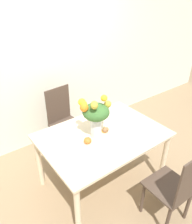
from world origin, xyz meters
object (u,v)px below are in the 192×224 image
Objects in this scene: flower_vase at (95,115)px; dining_chair_far_side at (176,187)px; turkey_figurine at (105,129)px; dining_chair_near_window at (64,121)px; pumpkin at (88,140)px.

flower_vase is 0.51× the size of dining_chair_far_side.
flower_vase is 0.29m from turkey_figurine.
dining_chair_far_side is at bearing -77.24° from turkey_figurine.
flower_vase reaches higher than dining_chair_near_window.
dining_chair_near_window is (-0.08, 0.87, -0.30)m from turkey_figurine.
flower_vase is at bearing -67.35° from dining_chair_far_side.
dining_chair_near_window is at bearing 77.25° from pumpkin.
dining_chair_near_window is at bearing 85.64° from flower_vase.
pumpkin is at bearing -168.95° from turkey_figurine.
pumpkin is at bearing -160.27° from flower_vase.
pumpkin is at bearing -58.29° from dining_chair_far_side.
dining_chair_near_window and dining_chair_far_side have the same top height.
turkey_figurine is at bearing -75.83° from dining_chair_far_side.
turkey_figurine is 0.93m from dining_chair_near_window.
pumpkin is 0.29m from turkey_figurine.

